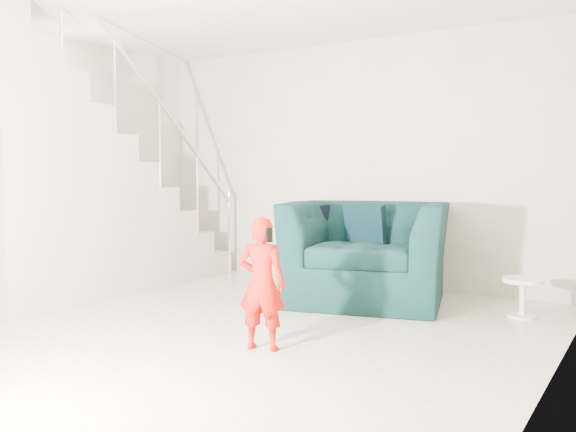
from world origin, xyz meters
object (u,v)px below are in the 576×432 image
Objects in this scene: armchair at (367,252)px; side_table at (523,291)px; toddler at (262,283)px; staircase at (71,202)px.

armchair is 4.32× the size of side_table.
side_table is (1.38, 1.95, -0.24)m from toddler.
toddler is at bearing -103.41° from armchair.
side_table is 4.34m from staircase.
staircase is at bearing -27.14° from toddler.
armchair reaches higher than side_table.
side_table is 0.09× the size of staircase.
side_table is (1.41, 0.09, -0.25)m from armchair.
armchair is 1.85m from toddler.
staircase is (-2.63, -1.31, 0.47)m from armchair.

